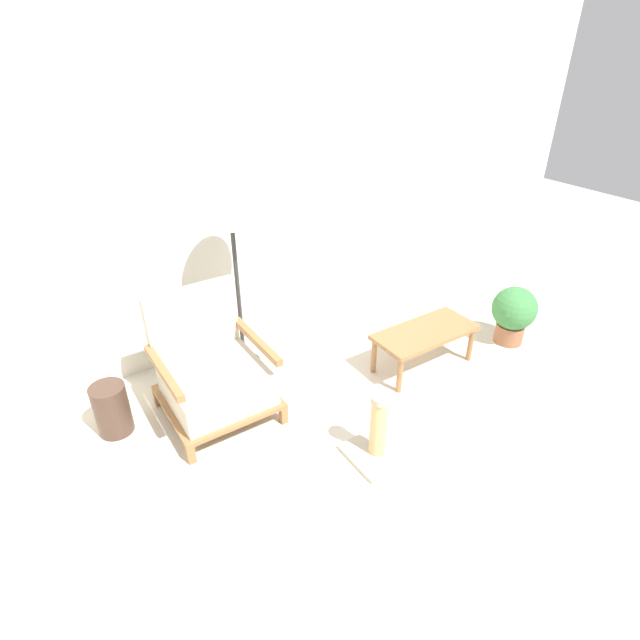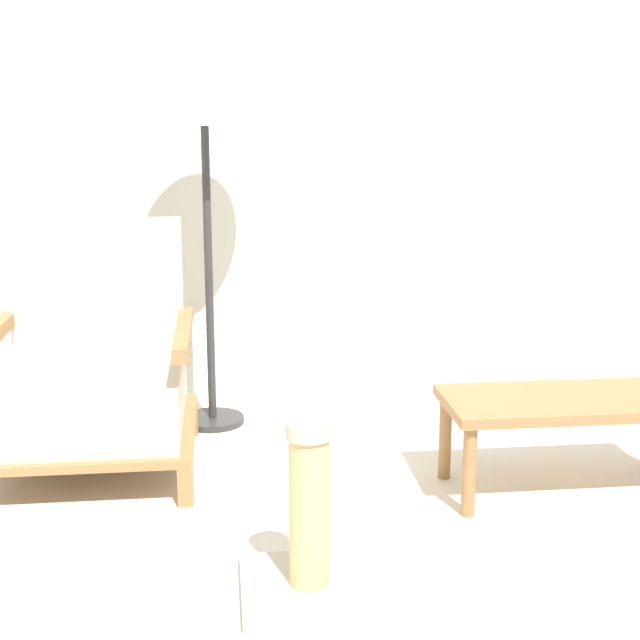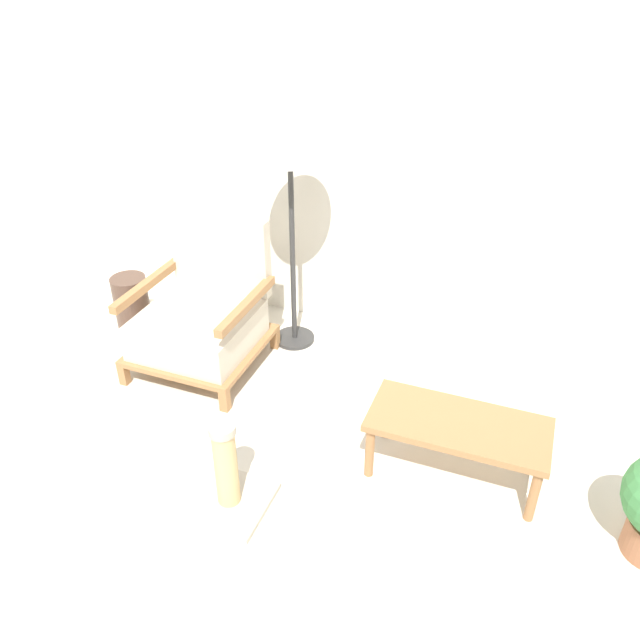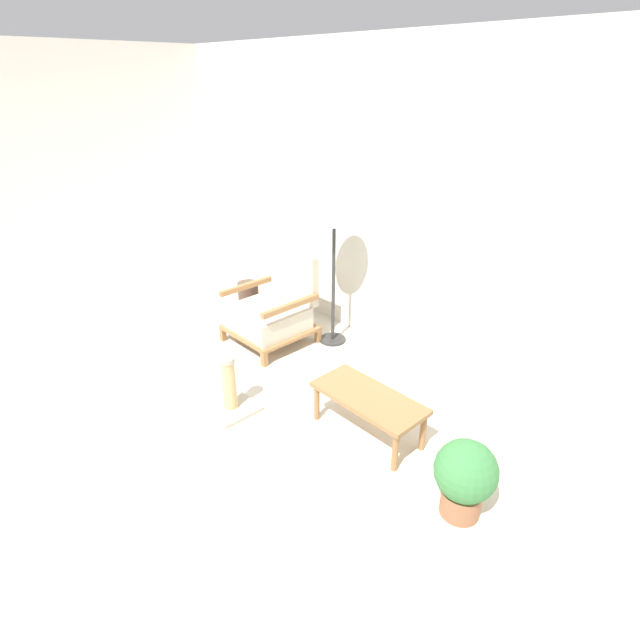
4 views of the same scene
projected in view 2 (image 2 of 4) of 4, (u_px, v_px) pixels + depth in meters
name	position (u px, v px, depth m)	size (l,w,h in m)	color
wall_back	(234.00, 89.00, 3.76)	(8.00, 0.06, 2.70)	silver
armchair	(92.00, 379.00, 3.17)	(0.72, 0.72, 0.87)	olive
floor_lamp	(204.00, 99.00, 3.40)	(0.43, 0.43, 1.51)	#2D2D2D
coffee_table	(570.00, 409.00, 2.96)	(0.84, 0.38, 0.33)	olive
scratching_post	(309.00, 540.00, 2.34)	(0.36, 0.36, 0.48)	#B2A893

